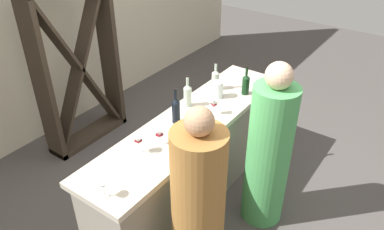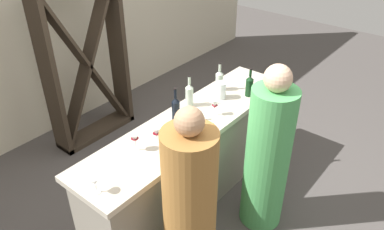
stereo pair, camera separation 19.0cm
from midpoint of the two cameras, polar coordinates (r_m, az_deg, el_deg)
name	(u,v)px [view 1 (the left image)]	position (r m, az deg, el deg)	size (l,w,h in m)	color
ground_plane	(192,196)	(3.95, -1.41, -12.11)	(12.00, 12.00, 0.00)	#4C4744
back_wall	(31,21)	(4.71, -24.24, 12.73)	(8.00, 0.10, 2.80)	beige
bar_counter	(192,160)	(3.63, -1.51, -6.83)	(2.42, 0.58, 0.93)	gray
wine_rack	(78,68)	(4.49, -17.98, 6.76)	(1.01, 0.28, 1.88)	#33281E
wine_bottle_leftmost_near_black	(176,110)	(3.27, -4.09, 0.78)	(0.07, 0.07, 0.33)	black
wine_bottle_second_left_clear_pale	(188,94)	(3.51, -2.23, 3.08)	(0.07, 0.07, 0.32)	#B7C6B2
wine_bottle_center_clear_pale	(215,79)	(3.81, 2.12, 5.43)	(0.08, 0.08, 0.30)	#B7C6B2
wine_bottle_second_right_dark_green	(246,84)	(3.74, 6.68, 4.69)	(0.07, 0.07, 0.30)	black
wine_glass_near_left	(214,104)	(3.39, 1.75, 1.64)	(0.06, 0.06, 0.16)	white
wine_glass_near_center	(103,186)	(2.64, -15.32, -10.31)	(0.08, 0.08, 0.13)	white
wine_glass_near_right	(159,133)	(3.02, -6.77, -2.82)	(0.08, 0.08, 0.15)	white
wine_glass_far_left	(138,141)	(2.96, -9.94, -3.88)	(0.07, 0.07, 0.16)	white
water_pitcher	(218,90)	(3.68, 2.46, 3.83)	(0.10, 0.10, 0.17)	silver
person_left_guest	(198,211)	(2.79, -1.08, -14.26)	(0.40, 0.40, 1.59)	#9E6B33
person_center_guest	(269,153)	(3.34, 9.87, -5.77)	(0.47, 0.47, 1.59)	#4CA559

